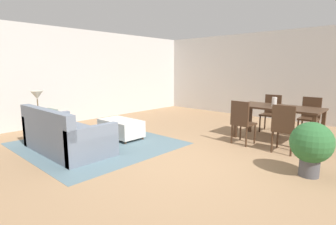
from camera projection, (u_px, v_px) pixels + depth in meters
name	position (u px, v px, depth m)	size (l,w,h in m)	color
ground_plane	(178.00, 162.00, 4.44)	(10.80, 10.80, 0.00)	#9E7A56
wall_back	(286.00, 76.00, 7.84)	(9.00, 0.12, 2.70)	beige
wall_left	(72.00, 76.00, 7.58)	(0.12, 11.00, 2.70)	beige
area_rug	(97.00, 143.00, 5.52)	(3.00, 2.80, 0.01)	slate
couch	(65.00, 137.00, 4.98)	(1.93, 0.96, 0.86)	slate
ottoman_table	(121.00, 128.00, 5.93)	(1.02, 0.59, 0.42)	silver
side_table	(39.00, 120.00, 5.81)	(0.40, 0.40, 0.56)	olive
table_lamp	(37.00, 96.00, 5.72)	(0.26, 0.26, 0.52)	brown
dining_table	(278.00, 111.00, 5.65)	(1.73, 0.87, 0.76)	#422B1C
dining_chair_near_left	(242.00, 120.00, 5.38)	(0.43, 0.43, 0.92)	#422B1C
dining_chair_near_right	(284.00, 126.00, 4.81)	(0.42, 0.42, 0.92)	#422B1C
dining_chair_far_left	(271.00, 111.00, 6.53)	(0.41, 0.41, 0.92)	#422B1C
dining_chair_far_right	(310.00, 115.00, 5.99)	(0.41, 0.41, 0.92)	#422B1C
vase_centerpiece	(274.00, 102.00, 5.66)	(0.10, 0.10, 0.20)	silver
potted_plant	(311.00, 145.00, 3.78)	(0.60, 0.60, 0.82)	#4C4C51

